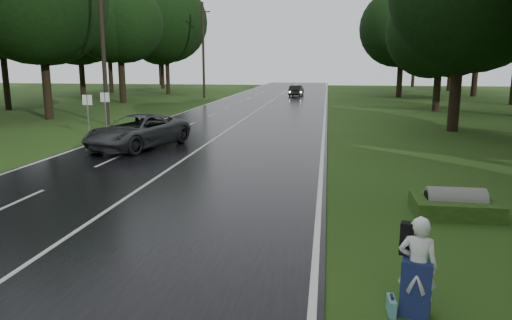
# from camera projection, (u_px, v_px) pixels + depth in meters

# --- Properties ---
(ground) EXTENTS (160.00, 160.00, 0.00)m
(ground) POSITION_uv_depth(u_px,v_px,m) (79.00, 231.00, 11.69)
(ground) COLOR #264414
(ground) RESTS_ON ground
(road) EXTENTS (12.00, 140.00, 0.04)m
(road) POSITION_uv_depth(u_px,v_px,m) (235.00, 126.00, 31.06)
(road) COLOR black
(road) RESTS_ON ground
(lane_center) EXTENTS (0.12, 140.00, 0.01)m
(lane_center) POSITION_uv_depth(u_px,v_px,m) (235.00, 125.00, 31.06)
(lane_center) COLOR silver
(lane_center) RESTS_ON road
(grey_car) EXTENTS (4.26, 6.20, 1.57)m
(grey_car) POSITION_uv_depth(u_px,v_px,m) (138.00, 131.00, 22.80)
(grey_car) COLOR #424446
(grey_car) RESTS_ON road
(far_car) EXTENTS (1.69, 4.10, 1.32)m
(far_car) POSITION_uv_depth(u_px,v_px,m) (296.00, 91.00, 58.58)
(far_car) COLOR black
(far_car) RESTS_ON road
(hitchhiker) EXTENTS (0.70, 0.66, 1.69)m
(hitchhiker) POSITION_uv_depth(u_px,v_px,m) (417.00, 270.00, 7.64)
(hitchhiker) COLOR silver
(hitchhiker) RESTS_ON ground
(suitcase) EXTENTS (0.12, 0.39, 0.28)m
(suitcase) POSITION_uv_depth(u_px,v_px,m) (391.00, 306.00, 7.80)
(suitcase) COLOR teal
(suitcase) RESTS_ON ground
(culvert) EXTENTS (1.52, 0.76, 0.76)m
(culvert) POSITION_uv_depth(u_px,v_px,m) (454.00, 214.00, 12.96)
(culvert) COLOR slate
(culvert) RESTS_ON ground
(utility_pole_mid) EXTENTS (1.80, 0.28, 10.94)m
(utility_pole_mid) POSITION_uv_depth(u_px,v_px,m) (108.00, 125.00, 31.72)
(utility_pole_mid) COLOR black
(utility_pole_mid) RESTS_ON ground
(utility_pole_far) EXTENTS (1.80, 0.28, 10.89)m
(utility_pole_far) POSITION_uv_depth(u_px,v_px,m) (204.00, 98.00, 56.39)
(utility_pole_far) COLOR black
(utility_pole_far) RESTS_ON ground
(road_sign_a) EXTENTS (0.56, 0.10, 2.33)m
(road_sign_a) POSITION_uv_depth(u_px,v_px,m) (90.00, 136.00, 26.69)
(road_sign_a) COLOR white
(road_sign_a) RESTS_ON ground
(road_sign_b) EXTENTS (0.56, 0.10, 2.32)m
(road_sign_b) POSITION_uv_depth(u_px,v_px,m) (107.00, 131.00, 28.76)
(road_sign_b) COLOR white
(road_sign_b) RESTS_ON ground
(tree_left_d) EXTENTS (9.54, 9.54, 14.91)m
(tree_left_d) POSITION_uv_depth(u_px,v_px,m) (50.00, 119.00, 34.98)
(tree_left_d) COLOR black
(tree_left_d) RESTS_ON ground
(tree_left_e) EXTENTS (9.51, 9.51, 14.86)m
(tree_left_e) POSITION_uv_depth(u_px,v_px,m) (123.00, 103.00, 49.15)
(tree_left_e) COLOR black
(tree_left_e) RESTS_ON ground
(tree_left_f) EXTENTS (10.33, 10.33, 16.15)m
(tree_left_f) POSITION_uv_depth(u_px,v_px,m) (168.00, 94.00, 62.77)
(tree_left_f) COLOR black
(tree_left_f) RESTS_ON ground
(tree_right_d) EXTENTS (8.82, 8.82, 13.78)m
(tree_right_d) POSITION_uv_depth(u_px,v_px,m) (452.00, 131.00, 28.78)
(tree_right_d) COLOR black
(tree_right_d) RESTS_ON ground
(tree_right_e) EXTENTS (7.13, 7.13, 11.15)m
(tree_right_e) POSITION_uv_depth(u_px,v_px,m) (435.00, 111.00, 40.54)
(tree_right_e) COLOR black
(tree_right_e) RESTS_ON ground
(tree_right_f) EXTENTS (8.92, 8.92, 13.95)m
(tree_right_f) POSITION_uv_depth(u_px,v_px,m) (398.00, 97.00, 57.21)
(tree_right_f) COLOR black
(tree_right_f) RESTS_ON ground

